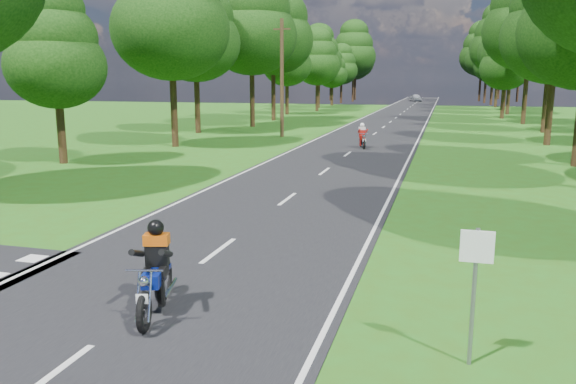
% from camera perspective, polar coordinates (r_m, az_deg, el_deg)
% --- Properties ---
extents(ground, '(160.00, 160.00, 0.00)m').
position_cam_1_polar(ground, '(11.68, -10.88, -8.77)').
color(ground, '#2F5914').
rests_on(ground, ground).
extents(main_road, '(7.00, 140.00, 0.02)m').
position_cam_1_polar(main_road, '(60.11, 10.91, 7.41)').
color(main_road, black).
rests_on(main_road, ground).
extents(road_markings, '(7.40, 140.00, 0.01)m').
position_cam_1_polar(road_markings, '(58.26, 10.62, 7.32)').
color(road_markings, silver).
rests_on(road_markings, main_road).
extents(treeline, '(40.00, 115.35, 14.78)m').
position_cam_1_polar(treeline, '(70.06, 13.10, 14.62)').
color(treeline, black).
rests_on(treeline, ground).
extents(telegraph_pole, '(1.20, 0.26, 8.00)m').
position_cam_1_polar(telegraph_pole, '(39.34, -0.62, 11.53)').
color(telegraph_pole, '#382616').
rests_on(telegraph_pole, ground).
extents(road_sign, '(0.45, 0.07, 2.00)m').
position_cam_1_polar(road_sign, '(8.21, 18.47, -7.97)').
color(road_sign, slate).
rests_on(road_sign, ground).
extents(rider_near_blue, '(1.13, 2.02, 1.60)m').
position_cam_1_polar(rider_near_blue, '(9.95, -13.41, -7.49)').
color(rider_near_blue, navy).
rests_on(rider_near_blue, main_road).
extents(rider_far_red, '(1.05, 1.84, 1.46)m').
position_cam_1_polar(rider_far_red, '(33.19, 7.57, 5.71)').
color(rider_far_red, '#A41A0C').
rests_on(rider_far_red, main_road).
extents(distant_car, '(2.71, 4.16, 1.32)m').
position_cam_1_polar(distant_car, '(105.68, 12.83, 9.34)').
color(distant_car, silver).
rests_on(distant_car, main_road).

